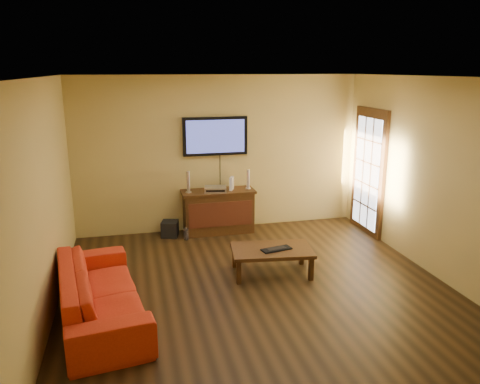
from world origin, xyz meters
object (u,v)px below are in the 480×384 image
object	(u,v)px
av_receiver	(215,189)
subwoofer	(170,229)
game_console	(232,183)
speaker_left	(188,183)
coffee_table	(272,252)
bottle	(186,234)
keyboard	(276,249)
media_console	(218,211)
speaker_right	(248,180)
television	(215,136)
sofa	(100,284)

from	to	relation	value
av_receiver	subwoofer	size ratio (longest dim) A/B	1.38
game_console	speaker_left	bearing A→B (deg)	-154.42
coffee_table	bottle	size ratio (longest dim) A/B	5.25
coffee_table	subwoofer	bearing A→B (deg)	123.86
game_console	keyboard	xyz separation A→B (m)	(0.20, -1.93, -0.48)
media_console	coffee_table	xyz separation A→B (m)	(0.39, -1.88, -0.05)
speaker_right	game_console	world-z (taller)	speaker_right
television	sofa	distance (m)	3.57
television	coffee_table	bearing A→B (deg)	-79.33
speaker_right	subwoofer	xyz separation A→B (m)	(-1.39, -0.03, -0.78)
coffee_table	sofa	distance (m)	2.37
speaker_left	game_console	world-z (taller)	speaker_left
speaker_right	game_console	distance (m)	0.30
television	coffee_table	world-z (taller)	television
television	keyboard	xyz separation A→B (m)	(0.44, -2.14, -1.28)
coffee_table	speaker_right	world-z (taller)	speaker_right
sofa	game_console	world-z (taller)	game_console
bottle	keyboard	bearing A→B (deg)	-58.01
bottle	game_console	bearing A→B (deg)	16.90
media_console	sofa	size ratio (longest dim) A/B	0.58
subwoofer	bottle	world-z (taller)	subwoofer
television	speaker_right	distance (m)	0.95
media_console	speaker_left	xyz separation A→B (m)	(-0.51, -0.02, 0.54)
bottle	sofa	bearing A→B (deg)	-118.85
media_console	sofa	xyz separation A→B (m)	(-1.87, -2.57, 0.04)
television	av_receiver	xyz separation A→B (m)	(-0.06, -0.25, -0.87)
television	sofa	size ratio (longest dim) A/B	0.52
television	speaker_right	bearing A→B (deg)	-20.08
speaker_left	game_console	xyz separation A→B (m)	(0.75, 0.01, -0.06)
game_console	subwoofer	size ratio (longest dim) A/B	0.85
coffee_table	keyboard	bearing A→B (deg)	-50.75
coffee_table	speaker_left	distance (m)	2.15
television	sofa	bearing A→B (deg)	-124.10
media_console	game_console	size ratio (longest dim) A/B	5.52
speaker_right	game_console	bearing A→B (deg)	-177.72
speaker_left	sofa	bearing A→B (deg)	-118.11
speaker_left	bottle	bearing A→B (deg)	-110.57
media_console	speaker_left	bearing A→B (deg)	-177.89
sofa	av_receiver	size ratio (longest dim) A/B	5.84
game_console	bottle	bearing A→B (deg)	-138.46
keyboard	sofa	bearing A→B (deg)	-164.76
sofa	bottle	bearing A→B (deg)	-37.21
speaker_right	bottle	xyz separation A→B (m)	(-1.14, -0.27, -0.81)
speaker_right	game_console	size ratio (longest dim) A/B	1.50
sofa	speaker_left	world-z (taller)	speaker_left
bottle	coffee_table	bearing A→B (deg)	-58.30
television	game_console	size ratio (longest dim) A/B	4.90
media_console	keyboard	xyz separation A→B (m)	(0.44, -1.94, 0.00)
speaker_left	speaker_right	distance (m)	1.05
speaker_left	bottle	world-z (taller)	speaker_left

